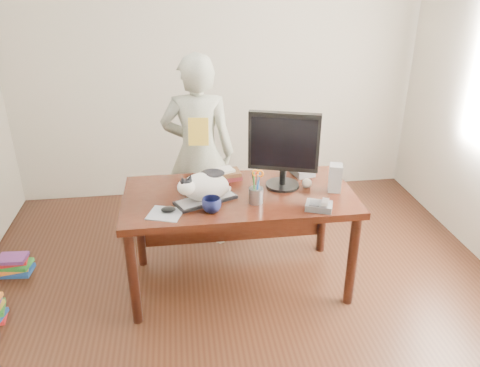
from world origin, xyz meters
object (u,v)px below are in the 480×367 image
object	(u,v)px
phone	(320,206)
person	(198,153)
desk	(238,207)
cat	(204,186)
keyboard	(206,200)
pen_cup	(256,193)
baseball	(307,183)
speaker	(335,178)
book_pile_b	(15,265)
book_stack	(226,175)
calculator	(302,171)
monitor	(284,146)
mouse	(168,209)
coffee_mug	(212,205)

from	to	relation	value
phone	person	distance (m)	1.21
desk	person	distance (m)	0.66
cat	phone	xyz separation A→B (m)	(0.74, -0.20, -0.10)
phone	cat	bearing A→B (deg)	-173.60
keyboard	person	bearing A→B (deg)	65.64
pen_cup	baseball	size ratio (longest dim) A/B	3.48
person	baseball	bearing A→B (deg)	146.91
speaker	book_pile_b	size ratio (longest dim) A/B	0.76
pen_cup	phone	xyz separation A→B (m)	(0.39, -0.15, -0.04)
book_stack	person	xyz separation A→B (m)	(-0.18, 0.40, 0.02)
cat	book_stack	distance (m)	0.41
calculator	book_stack	bearing A→B (deg)	168.06
pen_cup	phone	world-z (taller)	pen_cup
cat	monitor	world-z (taller)	monitor
mouse	speaker	size ratio (longest dim) A/B	0.56
desk	book_pile_b	bearing A→B (deg)	171.03
cat	calculator	distance (m)	0.86
phone	calculator	distance (m)	0.57
pen_cup	baseball	distance (m)	0.44
pen_cup	desk	bearing A→B (deg)	112.40
cat	calculator	bearing A→B (deg)	0.71
speaker	book_stack	world-z (taller)	speaker
pen_cup	book_stack	world-z (taller)	pen_cup
mouse	calculator	bearing A→B (deg)	44.02
calculator	book_pile_b	xyz separation A→B (m)	(-2.24, 0.08, -0.70)
person	book_pile_b	world-z (taller)	person
desk	calculator	xyz separation A→B (m)	(0.52, 0.19, 0.17)
speaker	baseball	bearing A→B (deg)	175.39
keyboard	book_stack	bearing A→B (deg)	38.57
pen_cup	coffee_mug	distance (m)	0.32
baseball	speaker	bearing A→B (deg)	-21.31
keyboard	calculator	distance (m)	0.84
book_stack	calculator	size ratio (longest dim) A/B	1.15
pen_cup	mouse	xyz separation A→B (m)	(-0.58, -0.06, -0.04)
cat	pen_cup	size ratio (longest dim) A/B	1.59
keyboard	speaker	size ratio (longest dim) A/B	2.27
coffee_mug	person	distance (m)	0.90
keyboard	book_pile_b	world-z (taller)	keyboard
desk	mouse	world-z (taller)	mouse
cat	book_pile_b	distance (m)	1.73
keyboard	book_pile_b	size ratio (longest dim) A/B	1.72
mouse	speaker	distance (m)	1.18
cat	person	distance (m)	0.76
keyboard	mouse	size ratio (longest dim) A/B	4.07
phone	speaker	xyz separation A→B (m)	(0.18, 0.26, 0.07)
speaker	baseball	world-z (taller)	speaker
phone	book_stack	world-z (taller)	book_stack
phone	monitor	bearing A→B (deg)	137.31
cat	mouse	size ratio (longest dim) A/B	3.54
pen_cup	person	distance (m)	0.88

